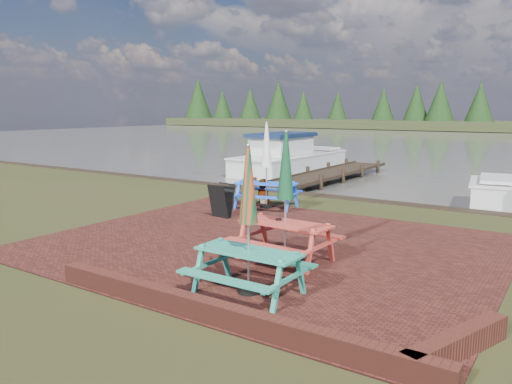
{
  "coord_description": "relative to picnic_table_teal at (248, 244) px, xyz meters",
  "views": [
    {
      "loc": [
        5.31,
        -7.43,
        2.78
      ],
      "look_at": [
        -0.56,
        1.44,
        1.0
      ],
      "focal_mm": 35.0,
      "sensor_mm": 36.0,
      "label": 1
    }
  ],
  "objects": [
    {
      "name": "ground",
      "position": [
        -1.24,
        1.48,
        -0.79
      ],
      "size": [
        120.0,
        120.0,
        0.0
      ],
      "primitive_type": "plane",
      "color": "black",
      "rests_on": "ground"
    },
    {
      "name": "paving",
      "position": [
        -1.24,
        2.48,
        -0.78
      ],
      "size": [
        9.0,
        7.5,
        0.02
      ],
      "primitive_type": "cube",
      "color": "black",
      "rests_on": "ground"
    },
    {
      "name": "brick_wall",
      "position": [
        0.91,
        -0.94,
        -0.64
      ],
      "size": [
        6.21,
        1.79,
        0.3
      ],
      "color": "#4C1E16",
      "rests_on": "ground"
    },
    {
      "name": "water",
      "position": [
        -1.24,
        38.48,
        -0.79
      ],
      "size": [
        120.0,
        60.0,
        0.02
      ],
      "primitive_type": "cube",
      "color": "#43413A",
      "rests_on": "ground"
    },
    {
      "name": "picnic_table_teal",
      "position": [
        0.0,
        0.0,
        0.0
      ],
      "size": [
        1.62,
        1.44,
        2.25
      ],
      "rotation": [
        0.0,
        0.0,
        -0.0
      ],
      "color": "#28836D",
      "rests_on": "ground"
    },
    {
      "name": "picnic_table_red",
      "position": [
        -0.39,
        1.76,
        0.05
      ],
      "size": [
        1.8,
        1.62,
        2.38
      ],
      "rotation": [
        0.0,
        0.0,
        -0.06
      ],
      "color": "#B2392D",
      "rests_on": "ground"
    },
    {
      "name": "picnic_table_blue",
      "position": [
        -3.32,
        5.75,
        0.05
      ],
      "size": [
        2.03,
        1.88,
        2.39
      ],
      "rotation": [
        0.0,
        0.0,
        0.23
      ],
      "color": "blue",
      "rests_on": "ground"
    },
    {
      "name": "chalkboard",
      "position": [
        -3.61,
        4.05,
        -0.34
      ],
      "size": [
        0.56,
        0.55,
        0.88
      ],
      "rotation": [
        0.0,
        0.0,
        -0.07
      ],
      "color": "black",
      "rests_on": "ground"
    },
    {
      "name": "jetty",
      "position": [
        -4.74,
        12.75,
        -0.67
      ],
      "size": [
        1.76,
        9.08,
        1.0
      ],
      "color": "black",
      "rests_on": "ground"
    },
    {
      "name": "boat_jetty",
      "position": [
        -7.55,
        14.43,
        -0.37
      ],
      "size": [
        2.57,
        7.15,
        2.06
      ],
      "rotation": [
        0.0,
        0.0,
        -0.02
      ],
      "color": "beige",
      "rests_on": "ground"
    },
    {
      "name": "person",
      "position": [
        -3.51,
        5.92,
        0.0
      ],
      "size": [
        0.66,
        0.52,
        1.58
      ],
      "primitive_type": "imported",
      "rotation": [
        0.0,
        0.0,
        2.86
      ],
      "color": "gray",
      "rests_on": "ground"
    }
  ]
}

